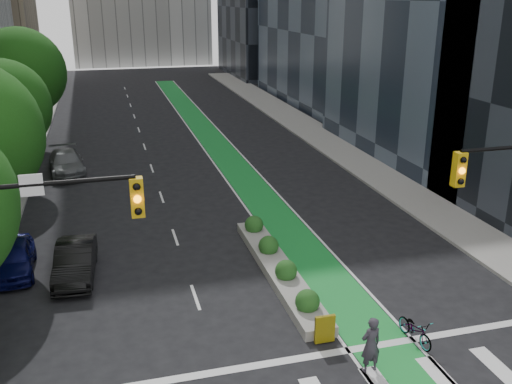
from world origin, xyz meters
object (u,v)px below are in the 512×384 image
parked_car_left_far (67,163)px  bicycle (415,329)px  median_planter (278,266)px  cyclist (371,345)px  parked_car_left_mid (75,261)px  parked_car_left_near (14,258)px

parked_car_left_far → bicycle: bearing=-69.4°
bicycle → median_planter: bearing=110.0°
cyclist → parked_car_left_mid: (-9.00, 8.95, -0.24)m
parked_car_left_near → parked_car_left_mid: parked_car_left_mid is taller
bicycle → parked_car_left_near: parked_car_left_near is taller
parked_car_left_near → parked_car_left_far: 14.21m
median_planter → parked_car_left_near: size_ratio=2.58×
bicycle → parked_car_left_near: bearing=139.9°
bicycle → parked_car_left_mid: bearing=138.0°
median_planter → parked_car_left_near: bearing=164.2°
parked_car_left_mid → bicycle: bearing=-31.6°
bicycle → parked_car_left_mid: size_ratio=0.41×
cyclist → parked_car_left_near: (-11.50, 10.03, -0.27)m
parked_car_left_mid → parked_car_left_far: size_ratio=0.85×
median_planter → parked_car_left_near: parked_car_left_near is taller
bicycle → parked_car_left_near: 16.37m
parked_car_left_far → median_planter: bearing=-69.1°
parked_car_left_near → bicycle: bearing=-36.0°
cyclist → parked_car_left_far: size_ratio=0.37×
cyclist → median_planter: bearing=-91.6°
cyclist → bicycle: bearing=-162.2°
median_planter → parked_car_left_mid: (-8.20, 1.95, 0.34)m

